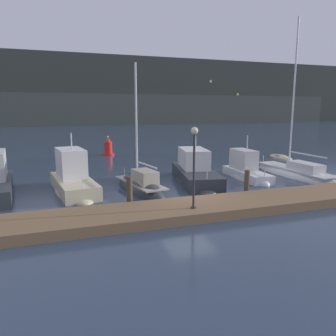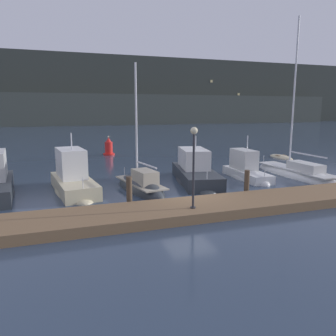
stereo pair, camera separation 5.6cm
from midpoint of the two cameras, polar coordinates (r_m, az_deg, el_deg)
The scene contains 13 objects.
ground_plane at distance 17.27m, azimuth 3.88°, elevation -5.89°, with size 400.00×400.00×0.00m, color #2D3D51.
dock at distance 15.56m, azimuth 6.59°, elevation -6.90°, with size 26.08×2.80×0.45m, color brown.
mooring_pile_1 at distance 15.89m, azimuth -6.66°, elevation -4.36°, with size 0.28×0.28×1.61m, color #4C3D2D.
mooring_pile_2 at distance 18.35m, azimuth 13.62°, elevation -2.72°, with size 0.28×0.28×1.53m, color #4C3D2D.
motorboat_berth_2 at distance 20.04m, azimuth -16.06°, elevation -2.55°, with size 2.86×6.37×3.97m.
sailboat_berth_3 at distance 19.62m, azimuth -4.69°, elevation -3.58°, with size 2.58×5.78×8.24m.
motorboat_berth_4 at distance 22.03m, azimuth 4.83°, elevation -1.25°, with size 3.79×7.56×3.56m.
motorboat_berth_5 at distance 23.57m, azimuth 13.52°, elevation -1.03°, with size 1.80×5.23×3.68m.
sailboat_berth_6 at distance 25.40m, azimuth 21.39°, elevation -1.09°, with size 1.90×8.29×11.83m.
channel_buoy at distance 35.16m, azimuth -10.23°, elevation 3.48°, with size 1.21×1.21×2.00m.
dock_lamppost at distance 14.18m, azimuth 4.62°, elevation 2.47°, with size 0.32×0.32×3.59m.
hillside_backdrop at distance 111.61m, azimuth -14.83°, elevation 12.51°, with size 240.00×23.00×21.34m.
rowboat_adrift at distance 34.60m, azimuth 19.13°, elevation 1.73°, with size 1.39×3.43×0.56m.
Camera 2 is at (-6.42, -15.30, 4.80)m, focal length 35.00 mm.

